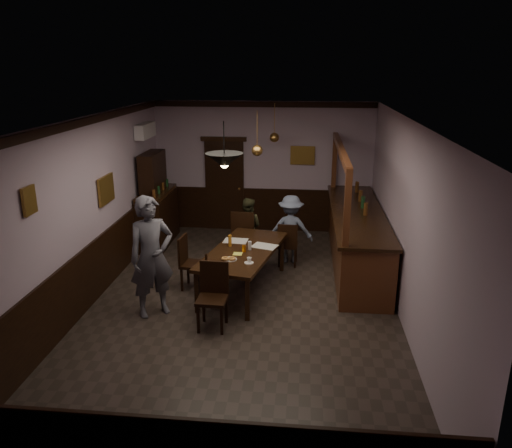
# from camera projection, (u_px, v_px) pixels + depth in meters

# --- Properties ---
(room) EXTENTS (5.01, 8.01, 3.01)m
(room) POSITION_uv_depth(u_px,v_px,m) (241.00, 218.00, 7.71)
(room) COLOR #2D2621
(room) RESTS_ON ground
(dining_table) EXTENTS (1.44, 2.36, 0.75)m
(dining_table) POSITION_uv_depth(u_px,v_px,m) (243.00, 253.00, 8.55)
(dining_table) COLOR black
(dining_table) RESTS_ON ground
(chair_far_left) EXTENTS (0.48, 0.48, 1.05)m
(chair_far_left) POSITION_uv_depth(u_px,v_px,m) (244.00, 234.00, 9.86)
(chair_far_left) COLOR black
(chair_far_left) RESTS_ON ground
(chair_far_right) EXTENTS (0.40, 0.40, 0.88)m
(chair_far_right) POSITION_uv_depth(u_px,v_px,m) (288.00, 243.00, 9.64)
(chair_far_right) COLOR black
(chair_far_right) RESTS_ON ground
(chair_near) EXTENTS (0.45, 0.45, 1.00)m
(chair_near) POSITION_uv_depth(u_px,v_px,m) (213.00, 292.00, 7.40)
(chair_near) COLOR black
(chair_near) RESTS_ON ground
(chair_side) EXTENTS (0.45, 0.45, 0.95)m
(chair_side) POSITION_uv_depth(u_px,v_px,m) (189.00, 260.00, 8.68)
(chair_side) COLOR black
(chair_side) RESTS_ON ground
(person_standing) EXTENTS (0.84, 0.78, 1.92)m
(person_standing) POSITION_uv_depth(u_px,v_px,m) (152.00, 257.00, 7.64)
(person_standing) COLOR #50505B
(person_standing) RESTS_ON ground
(person_seated_left) EXTENTS (0.68, 0.58, 1.23)m
(person_seated_left) POSITION_uv_depth(u_px,v_px,m) (248.00, 227.00, 10.11)
(person_seated_left) COLOR #45462A
(person_seated_left) RESTS_ON ground
(person_seated_right) EXTENTS (0.90, 0.55, 1.35)m
(person_seated_right) POSITION_uv_depth(u_px,v_px,m) (291.00, 229.00, 9.83)
(person_seated_right) COLOR slate
(person_seated_right) RESTS_ON ground
(newspaper_left) EXTENTS (0.44, 0.33, 0.01)m
(newspaper_left) POSITION_uv_depth(u_px,v_px,m) (236.00, 241.00, 8.94)
(newspaper_left) COLOR silver
(newspaper_left) RESTS_ON dining_table
(newspaper_right) EXTENTS (0.49, 0.42, 0.01)m
(newspaper_right) POSITION_uv_depth(u_px,v_px,m) (265.00, 246.00, 8.67)
(newspaper_right) COLOR silver
(newspaper_right) RESTS_ON dining_table
(napkin) EXTENTS (0.18, 0.18, 0.00)m
(napkin) POSITION_uv_depth(u_px,v_px,m) (238.00, 254.00, 8.33)
(napkin) COLOR #DDE554
(napkin) RESTS_ON dining_table
(saucer) EXTENTS (0.15, 0.15, 0.01)m
(saucer) POSITION_uv_depth(u_px,v_px,m) (249.00, 263.00, 7.95)
(saucer) COLOR white
(saucer) RESTS_ON dining_table
(coffee_cup) EXTENTS (0.10, 0.10, 0.07)m
(coffee_cup) POSITION_uv_depth(u_px,v_px,m) (249.00, 260.00, 7.95)
(coffee_cup) COLOR white
(coffee_cup) RESTS_ON saucer
(pastry_plate) EXTENTS (0.22, 0.22, 0.01)m
(pastry_plate) POSITION_uv_depth(u_px,v_px,m) (230.00, 259.00, 8.08)
(pastry_plate) COLOR white
(pastry_plate) RESTS_ON dining_table
(pastry_ring_a) EXTENTS (0.13, 0.13, 0.04)m
(pastry_ring_a) POSITION_uv_depth(u_px,v_px,m) (225.00, 258.00, 8.04)
(pastry_ring_a) COLOR #C68C47
(pastry_ring_a) RESTS_ON pastry_plate
(pastry_ring_b) EXTENTS (0.13, 0.13, 0.04)m
(pastry_ring_b) POSITION_uv_depth(u_px,v_px,m) (232.00, 259.00, 8.04)
(pastry_ring_b) COLOR #C68C47
(pastry_ring_b) RESTS_ON pastry_plate
(soda_can) EXTENTS (0.07, 0.07, 0.12)m
(soda_can) POSITION_uv_depth(u_px,v_px,m) (244.00, 248.00, 8.41)
(soda_can) COLOR orange
(soda_can) RESTS_ON dining_table
(beer_glass) EXTENTS (0.06, 0.06, 0.20)m
(beer_glass) POSITION_uv_depth(u_px,v_px,m) (230.00, 241.00, 8.66)
(beer_glass) COLOR #BF721E
(beer_glass) RESTS_ON dining_table
(water_glass) EXTENTS (0.06, 0.06, 0.15)m
(water_glass) POSITION_uv_depth(u_px,v_px,m) (250.00, 246.00, 8.49)
(water_glass) COLOR silver
(water_glass) RESTS_ON dining_table
(pepper_mill) EXTENTS (0.04, 0.04, 0.14)m
(pepper_mill) POSITION_uv_depth(u_px,v_px,m) (206.00, 258.00, 7.97)
(pepper_mill) COLOR black
(pepper_mill) RESTS_ON dining_table
(sideboard) EXTENTS (0.54, 1.52, 2.01)m
(sideboard) POSITION_uv_depth(u_px,v_px,m) (157.00, 208.00, 10.79)
(sideboard) COLOR black
(sideboard) RESTS_ON ground
(bar_counter) EXTENTS (0.97, 4.16, 2.33)m
(bar_counter) POSITION_uv_depth(u_px,v_px,m) (356.00, 236.00, 9.66)
(bar_counter) COLOR #4C2414
(bar_counter) RESTS_ON ground
(door_back) EXTENTS (0.90, 0.06, 2.10)m
(door_back) POSITION_uv_depth(u_px,v_px,m) (225.00, 186.00, 11.67)
(door_back) COLOR black
(door_back) RESTS_ON ground
(ac_unit) EXTENTS (0.20, 0.85, 0.30)m
(ac_unit) POSITION_uv_depth(u_px,v_px,m) (145.00, 131.00, 10.39)
(ac_unit) COLOR white
(ac_unit) RESTS_ON ground
(picture_left_small) EXTENTS (0.04, 0.28, 0.36)m
(picture_left_small) POSITION_uv_depth(u_px,v_px,m) (29.00, 201.00, 6.23)
(picture_left_small) COLOR olive
(picture_left_small) RESTS_ON ground
(picture_left_large) EXTENTS (0.04, 0.62, 0.48)m
(picture_left_large) POSITION_uv_depth(u_px,v_px,m) (106.00, 190.00, 8.64)
(picture_left_large) COLOR olive
(picture_left_large) RESTS_ON ground
(picture_back) EXTENTS (0.55, 0.04, 0.42)m
(picture_back) POSITION_uv_depth(u_px,v_px,m) (303.00, 155.00, 11.28)
(picture_back) COLOR olive
(picture_back) RESTS_ON ground
(pendant_iron) EXTENTS (0.56, 0.56, 0.68)m
(pendant_iron) POSITION_uv_depth(u_px,v_px,m) (224.00, 161.00, 7.29)
(pendant_iron) COLOR black
(pendant_iron) RESTS_ON ground
(pendant_brass_mid) EXTENTS (0.20, 0.20, 0.81)m
(pendant_brass_mid) POSITION_uv_depth(u_px,v_px,m) (257.00, 151.00, 8.91)
(pendant_brass_mid) COLOR #BF8C3F
(pendant_brass_mid) RESTS_ON ground
(pendant_brass_far) EXTENTS (0.20, 0.20, 0.81)m
(pendant_brass_far) POSITION_uv_depth(u_px,v_px,m) (274.00, 138.00, 10.48)
(pendant_brass_far) COLOR #BF8C3F
(pendant_brass_far) RESTS_ON ground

